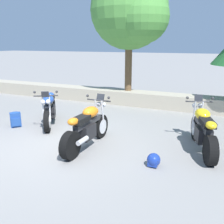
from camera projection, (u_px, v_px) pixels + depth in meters
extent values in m
plane|color=gray|center=(56.00, 145.00, 6.33)|extent=(120.00, 120.00, 0.00)
cube|color=#A89E89|center=(126.00, 97.00, 10.49)|extent=(36.00, 0.80, 0.55)
cylinder|color=black|center=(47.00, 121.00, 7.15)|extent=(0.44, 0.60, 0.62)
cylinder|color=black|center=(52.00, 109.00, 8.53)|extent=(0.48, 0.62, 0.62)
cylinder|color=silver|center=(47.00, 121.00, 7.15)|extent=(0.34, 0.41, 0.38)
cube|color=black|center=(50.00, 111.00, 7.86)|extent=(0.52, 0.58, 0.34)
cube|color=#2D2D30|center=(49.00, 105.00, 7.71)|extent=(0.69, 1.01, 0.12)
ellipsoid|color=#2347A8|center=(48.00, 99.00, 7.51)|extent=(0.56, 0.62, 0.26)
cube|color=black|center=(50.00, 98.00, 7.99)|extent=(0.51, 0.61, 0.12)
ellipsoid|color=#2347A8|center=(51.00, 95.00, 8.26)|extent=(0.33, 0.35, 0.16)
cylinder|color=#2D2D30|center=(46.00, 96.00, 7.04)|extent=(0.58, 0.38, 0.04)
sphere|color=silver|center=(48.00, 102.00, 6.95)|extent=(0.13, 0.13, 0.13)
sphere|color=silver|center=(43.00, 102.00, 6.93)|extent=(0.13, 0.13, 0.13)
cube|color=#26282D|center=(45.00, 94.00, 6.93)|extent=(0.22, 0.19, 0.18)
cylinder|color=silver|center=(46.00, 109.00, 8.27)|extent=(0.29, 0.38, 0.11)
cylinder|color=silver|center=(50.00, 109.00, 7.11)|extent=(0.12, 0.16, 0.73)
cylinder|color=silver|center=(43.00, 109.00, 7.08)|extent=(0.12, 0.16, 0.73)
sphere|color=#2D2D30|center=(57.00, 92.00, 7.09)|extent=(0.07, 0.07, 0.07)
sphere|color=#2D2D30|center=(35.00, 92.00, 7.01)|extent=(0.07, 0.07, 0.07)
cylinder|color=black|center=(101.00, 126.00, 6.75)|extent=(0.14, 0.62, 0.62)
cylinder|color=black|center=(70.00, 145.00, 5.48)|extent=(0.18, 0.62, 0.62)
cylinder|color=silver|center=(101.00, 126.00, 6.75)|extent=(0.16, 0.39, 0.38)
cube|color=black|center=(86.00, 132.00, 6.04)|extent=(0.32, 0.48, 0.34)
cube|color=#2D2D30|center=(88.00, 122.00, 6.08)|extent=(0.15, 1.10, 0.12)
ellipsoid|color=orange|center=(91.00, 112.00, 6.15)|extent=(0.34, 0.52, 0.26)
cube|color=black|center=(80.00, 120.00, 5.75)|extent=(0.26, 0.56, 0.12)
ellipsoid|color=orange|center=(73.00, 122.00, 5.47)|extent=(0.22, 0.28, 0.16)
cylinder|color=#2D2D30|center=(99.00, 100.00, 6.49)|extent=(0.66, 0.04, 0.04)
sphere|color=silver|center=(99.00, 104.00, 6.67)|extent=(0.13, 0.13, 0.13)
sphere|color=silver|center=(104.00, 105.00, 6.62)|extent=(0.13, 0.13, 0.13)
cube|color=#26282D|center=(100.00, 97.00, 6.56)|extent=(0.20, 0.10, 0.18)
cylinder|color=silver|center=(82.00, 141.00, 5.61)|extent=(0.11, 0.38, 0.11)
cylinder|color=silver|center=(97.00, 113.00, 6.65)|extent=(0.04, 0.16, 0.73)
cylinder|color=silver|center=(103.00, 114.00, 6.58)|extent=(0.04, 0.16, 0.73)
sphere|color=#2D2D30|center=(88.00, 96.00, 6.54)|extent=(0.07, 0.07, 0.07)
sphere|color=#2D2D30|center=(109.00, 98.00, 6.31)|extent=(0.07, 0.07, 0.07)
cylinder|color=black|center=(196.00, 128.00, 6.60)|extent=(0.32, 0.63, 0.62)
cylinder|color=black|center=(210.00, 151.00, 5.22)|extent=(0.36, 0.65, 0.62)
cylinder|color=silver|center=(196.00, 128.00, 6.60)|extent=(0.27, 0.41, 0.38)
cube|color=black|center=(203.00, 135.00, 5.84)|extent=(0.45, 0.55, 0.34)
cube|color=#2D2D30|center=(203.00, 125.00, 5.88)|extent=(0.47, 1.09, 0.12)
ellipsoid|color=yellow|center=(202.00, 114.00, 5.97)|extent=(0.48, 0.60, 0.26)
cube|color=black|center=(207.00, 123.00, 5.52)|extent=(0.42, 0.61, 0.12)
ellipsoid|color=yellow|center=(211.00, 125.00, 5.23)|extent=(0.29, 0.33, 0.16)
cylinder|color=#2D2D30|center=(199.00, 102.00, 6.34)|extent=(0.64, 0.23, 0.04)
sphere|color=silver|center=(195.00, 106.00, 6.52)|extent=(0.13, 0.13, 0.13)
sphere|color=silver|center=(200.00, 106.00, 6.50)|extent=(0.13, 0.13, 0.13)
cube|color=#26282D|center=(199.00, 98.00, 6.42)|extent=(0.22, 0.15, 0.18)
cylinder|color=silver|center=(215.00, 144.00, 5.42)|extent=(0.22, 0.40, 0.11)
cylinder|color=silver|center=(194.00, 115.00, 6.48)|extent=(0.09, 0.17, 0.73)
cylinder|color=silver|center=(201.00, 115.00, 6.46)|extent=(0.09, 0.17, 0.73)
sphere|color=#2D2D30|center=(187.00, 98.00, 6.31)|extent=(0.07, 0.07, 0.07)
sphere|color=#2D2D30|center=(212.00, 98.00, 6.24)|extent=(0.07, 0.07, 0.07)
cube|color=navy|center=(16.00, 120.00, 7.62)|extent=(0.33, 0.34, 0.44)
cube|color=navy|center=(16.00, 122.00, 7.53)|extent=(0.20, 0.21, 0.24)
ellipsoid|color=navy|center=(15.00, 113.00, 7.57)|extent=(0.32, 0.33, 0.08)
cube|color=#10244B|center=(18.00, 118.00, 7.74)|extent=(0.06, 0.06, 0.37)
cube|color=#10244B|center=(12.00, 118.00, 7.68)|extent=(0.06, 0.06, 0.37)
sphere|color=navy|center=(154.00, 160.00, 5.19)|extent=(0.28, 0.28, 0.28)
ellipsoid|color=black|center=(153.00, 161.00, 5.12)|extent=(0.23, 0.06, 0.12)
cube|color=navy|center=(152.00, 165.00, 5.14)|extent=(0.20, 0.08, 0.08)
cylinder|color=brown|center=(128.00, 66.00, 10.25)|extent=(0.28, 0.28, 1.98)
sphere|color=#4C8E3D|center=(129.00, 10.00, 9.69)|extent=(2.97, 2.97, 2.97)
sphere|color=#4C8E3D|center=(142.00, 17.00, 9.12)|extent=(1.93, 1.93, 1.93)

